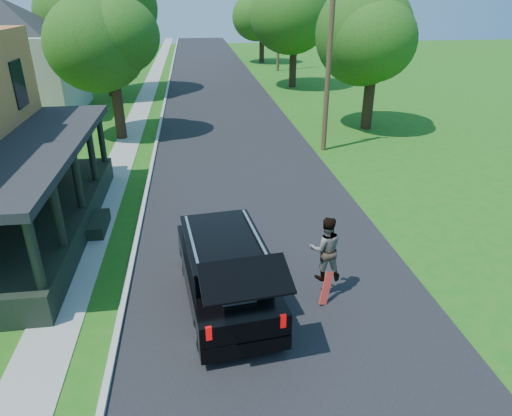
{
  "coord_description": "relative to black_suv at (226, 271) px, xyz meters",
  "views": [
    {
      "loc": [
        -1.96,
        -8.25,
        7.26
      ],
      "look_at": [
        -0.42,
        3.0,
        1.91
      ],
      "focal_mm": 32.0,
      "sensor_mm": 36.0,
      "label": 1
    }
  ],
  "objects": [
    {
      "name": "ground",
      "position": [
        1.4,
        -1.5,
        -0.91
      ],
      "size": [
        140.0,
        140.0,
        0.0
      ],
      "primitive_type": "plane",
      "color": "#186414",
      "rests_on": "ground"
    },
    {
      "name": "street",
      "position": [
        1.4,
        18.5,
        -0.91
      ],
      "size": [
        8.0,
        120.0,
        0.02
      ],
      "primitive_type": "cube",
      "color": "black",
      "rests_on": "ground"
    },
    {
      "name": "curb",
      "position": [
        -2.65,
        18.5,
        -0.91
      ],
      "size": [
        0.15,
        120.0,
        0.12
      ],
      "primitive_type": "cube",
      "color": "#B0B0AB",
      "rests_on": "ground"
    },
    {
      "name": "sidewalk",
      "position": [
        -4.2,
        18.5,
        -0.91
      ],
      "size": [
        1.3,
        120.0,
        0.03
      ],
      "primitive_type": "cube",
      "color": "#9A9B93",
      "rests_on": "ground"
    },
    {
      "name": "neighbor_house_mid",
      "position": [
        -12.1,
        22.5,
        3.28
      ],
      "size": [
        12.78,
        12.78,
        8.3
      ],
      "color": "beige",
      "rests_on": "ground"
    },
    {
      "name": "neighbor_house_far",
      "position": [
        -12.1,
        38.5,
        3.28
      ],
      "size": [
        12.78,
        12.78,
        8.3
      ],
      "color": "beige",
      "rests_on": "ground"
    },
    {
      "name": "black_suv",
      "position": [
        0.0,
        0.0,
        0.0
      ],
      "size": [
        2.48,
        5.31,
        2.39
      ],
      "rotation": [
        0.0,
        0.0,
        0.11
      ],
      "color": "black",
      "rests_on": "ground"
    },
    {
      "name": "skateboarder",
      "position": [
        2.57,
        0.0,
        0.45
      ],
      "size": [
        0.9,
        0.73,
        1.75
      ],
      "rotation": [
        0.0,
        0.0,
        3.06
      ],
      "color": "black",
      "rests_on": "ground"
    },
    {
      "name": "skateboard",
      "position": [
        2.53,
        -0.4,
        -0.51
      ],
      "size": [
        0.46,
        0.41,
        0.85
      ],
      "rotation": [
        0.0,
        0.0,
        0.24
      ],
      "color": "red",
      "rests_on": "ground"
    },
    {
      "name": "tree_left_mid",
      "position": [
        -4.64,
        15.61,
        4.5
      ],
      "size": [
        5.47,
        5.19,
        8.05
      ],
      "rotation": [
        0.0,
        0.0,
        0.11
      ],
      "color": "black",
      "rests_on": "ground"
    },
    {
      "name": "tree_left_far",
      "position": [
        -6.83,
        27.69,
        5.48
      ],
      "size": [
        7.26,
        7.06,
        10.09
      ],
      "rotation": [
        0.0,
        0.0,
        0.08
      ],
      "color": "black",
      "rests_on": "ground"
    },
    {
      "name": "tree_right_near",
      "position": [
        9.46,
        15.74,
        4.45
      ],
      "size": [
        6.33,
        5.92,
        8.17
      ],
      "rotation": [
        0.0,
        0.0,
        0.21
      ],
      "color": "black",
      "rests_on": "ground"
    },
    {
      "name": "tree_right_mid",
      "position": [
        7.89,
        29.42,
        5.57
      ],
      "size": [
        7.94,
        7.71,
        9.78
      ],
      "rotation": [
        0.0,
        0.0,
        0.41
      ],
      "color": "black",
      "rests_on": "ground"
    },
    {
      "name": "tree_right_far",
      "position": [
        7.53,
        44.85,
        4.15
      ],
      "size": [
        6.79,
        6.54,
        8.0
      ],
      "rotation": [
        0.0,
        0.0,
        0.31
      ],
      "color": "black",
      "rests_on": "ground"
    },
    {
      "name": "utility_pole_near",
      "position": [
        5.9,
        12.02,
        3.17
      ],
      "size": [
        1.55,
        0.29,
        7.9
      ],
      "rotation": [
        0.0,
        0.0,
        0.11
      ],
      "color": "#4C3923",
      "rests_on": "ground"
    },
    {
      "name": "utility_pole_far",
      "position": [
        8.3,
        38.44,
        4.19
      ],
      "size": [
        1.73,
        0.34,
        9.9
      ],
      "rotation": [
        0.0,
        0.0,
        -0.12
      ],
      "color": "#4C3923",
      "rests_on": "ground"
    }
  ]
}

